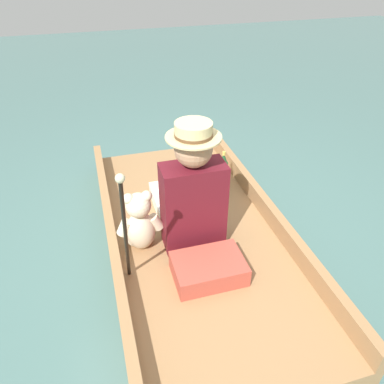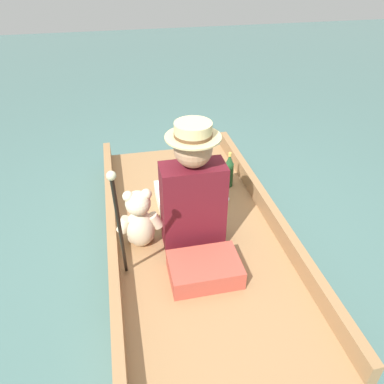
{
  "view_description": "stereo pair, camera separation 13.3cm",
  "coord_description": "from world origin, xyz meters",
  "px_view_note": "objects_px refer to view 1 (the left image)",
  "views": [
    {
      "loc": [
        -0.57,
        -1.96,
        1.88
      ],
      "look_at": [
        -0.03,
        -0.08,
        0.55
      ],
      "focal_mm": 35.0,
      "sensor_mm": 36.0,
      "label": 1
    },
    {
      "loc": [
        -0.44,
        -1.99,
        1.88
      ],
      "look_at": [
        -0.03,
        -0.08,
        0.55
      ],
      "focal_mm": 35.0,
      "sensor_mm": 36.0,
      "label": 2
    }
  ],
  "objects_px": {
    "teddy_bear": "(140,222)",
    "wine_glass": "(221,186)",
    "walking_cane": "(125,226)",
    "seated_person": "(189,194)",
    "champagne_bottle": "(223,170)"
  },
  "relations": [
    {
      "from": "seated_person",
      "to": "walking_cane",
      "type": "height_order",
      "value": "walking_cane"
    },
    {
      "from": "teddy_bear",
      "to": "walking_cane",
      "type": "bearing_deg",
      "value": -106.56
    },
    {
      "from": "teddy_bear",
      "to": "champagne_bottle",
      "type": "height_order",
      "value": "teddy_bear"
    },
    {
      "from": "wine_glass",
      "to": "champagne_bottle",
      "type": "relative_size",
      "value": 0.66
    },
    {
      "from": "teddy_bear",
      "to": "walking_cane",
      "type": "xyz_separation_m",
      "value": [
        -0.12,
        -0.4,
        0.31
      ]
    },
    {
      "from": "teddy_bear",
      "to": "wine_glass",
      "type": "bearing_deg",
      "value": 29.36
    },
    {
      "from": "seated_person",
      "to": "walking_cane",
      "type": "bearing_deg",
      "value": -147.42
    },
    {
      "from": "seated_person",
      "to": "wine_glass",
      "type": "height_order",
      "value": "seated_person"
    },
    {
      "from": "teddy_bear",
      "to": "wine_glass",
      "type": "relative_size",
      "value": 2.18
    },
    {
      "from": "teddy_bear",
      "to": "walking_cane",
      "type": "distance_m",
      "value": 0.52
    },
    {
      "from": "teddy_bear",
      "to": "champagne_bottle",
      "type": "distance_m",
      "value": 0.97
    },
    {
      "from": "walking_cane",
      "to": "teddy_bear",
      "type": "bearing_deg",
      "value": 73.44
    },
    {
      "from": "seated_person",
      "to": "teddy_bear",
      "type": "bearing_deg",
      "value": 176.38
    },
    {
      "from": "wine_glass",
      "to": "champagne_bottle",
      "type": "height_order",
      "value": "champagne_bottle"
    },
    {
      "from": "wine_glass",
      "to": "walking_cane",
      "type": "distance_m",
      "value": 1.2
    }
  ]
}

